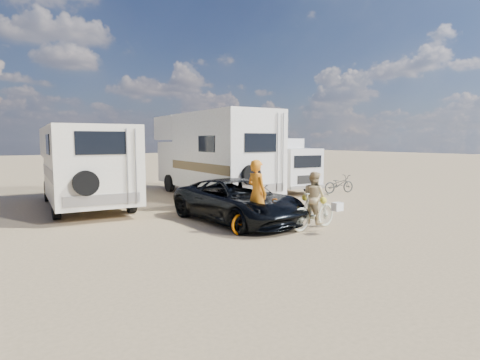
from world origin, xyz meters
TOP-DOWN VIEW (x-y plane):
  - ground at (0.00, 0.00)m, footprint 140.00×140.00m
  - rv_main at (0.45, 6.96)m, footprint 2.87×8.33m
  - rv_left at (-5.35, 6.93)m, footprint 3.27×7.70m
  - box_truck at (4.32, 6.98)m, footprint 2.68×5.97m
  - dark_suv at (-1.81, 1.09)m, footprint 2.75×5.24m
  - bike_man at (-2.11, -0.42)m, footprint 1.92×0.84m
  - bike_woman at (-0.46, -1.06)m, footprint 1.93×0.75m
  - rider_man at (-2.11, -0.42)m, footprint 0.54×0.75m
  - rider_woman at (-0.46, -1.06)m, footprint 0.68×0.83m
  - bike_parked at (6.37, 4.34)m, footprint 1.81×0.85m
  - cooler at (-0.96, 4.15)m, footprint 0.73×0.63m
  - crate at (0.58, 4.54)m, footprint 0.57×0.57m

SIDE VIEW (x-z plane):
  - ground at x=0.00m, z-range 0.00..0.00m
  - crate at x=0.58m, z-range 0.00..0.38m
  - cooler at x=-0.96m, z-range 0.00..0.49m
  - bike_parked at x=6.37m, z-range 0.00..0.92m
  - bike_man at x=-2.11m, z-range 0.00..0.98m
  - bike_woman at x=-0.46m, z-range 0.00..1.13m
  - dark_suv at x=-1.81m, z-range 0.00..1.41m
  - rider_woman at x=-0.46m, z-range 0.00..1.57m
  - rider_man at x=-2.11m, z-range 0.00..1.94m
  - box_truck at x=4.32m, z-range 0.00..2.76m
  - rv_left at x=-5.35m, z-range 0.00..3.19m
  - rv_main at x=0.45m, z-range 0.00..3.93m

